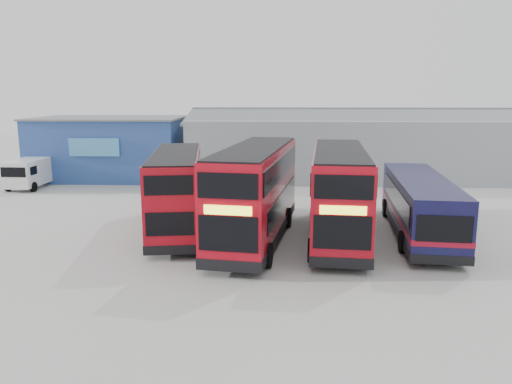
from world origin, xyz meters
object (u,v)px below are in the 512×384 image
Objects in this scene: double_decker_left at (177,192)px; double_decker_centre at (255,195)px; maintenance_shed at (366,145)px; double_decker_right at (339,195)px; single_decker_blue at (420,207)px; panel_van at (32,171)px; office_block at (112,147)px.

double_decker_centre is at bearing 151.93° from double_decker_left.
maintenance_shed is 2.84× the size of double_decker_right.
single_decker_blue reaches higher than panel_van.
double_decker_centre is at bearing -168.59° from double_decker_right.
double_decker_centre is 2.17× the size of panel_van.
single_decker_blue is at bearing -38.77° from office_block.
office_block reaches higher than panel_van.
office_block is 1.14× the size of double_decker_right.
double_decker_centre is 22.23m from panel_van.
office_block is 0.40× the size of maintenance_shed.
office_block is 22.69m from double_decker_centre.
double_decker_left is 4.44m from double_decker_centre.
double_decker_left is 12.43m from single_decker_blue.
double_decker_left is 18.03m from panel_van.
office_block is 27.52m from single_decker_blue.
panel_van is at bearing -19.24° from single_decker_blue.
panel_van is (-21.85, 12.87, -0.98)m from double_decker_right.
double_decker_right is at bearing 16.48° from single_decker_blue.
panel_van is (-26.03, 12.07, -0.23)m from single_decker_blue.
office_block is at bearing 138.93° from double_decker_right.
double_decker_centre is at bearing 14.22° from single_decker_blue.
double_decker_centre is (4.16, -1.52, 0.23)m from double_decker_left.
double_decker_centre reaches higher than double_decker_left.
office_block reaches higher than double_decker_centre.
double_decker_centre is 1.04× the size of double_decker_right.
single_decker_blue is at bearing -23.37° from panel_van.
double_decker_left is at bearing -39.39° from panel_van.
office_block is 1.11× the size of single_decker_blue.
double_decker_centre is at bearing -113.30° from maintenance_shed.
maintenance_shed is at bearing -86.04° from single_decker_blue.
double_decker_left reaches higher than panel_van.
double_decker_centre is (-8.82, -20.47, -0.30)m from maintenance_shed.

